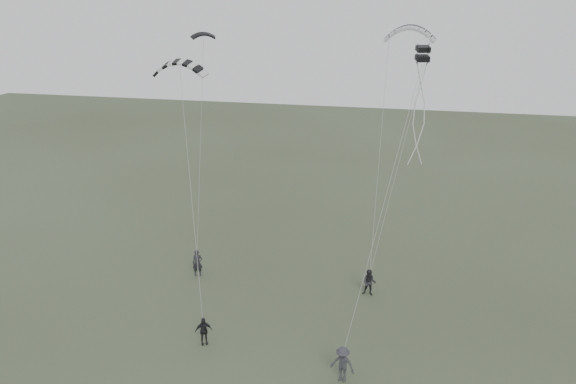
% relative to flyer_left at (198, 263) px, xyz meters
% --- Properties ---
extents(ground, '(140.00, 140.00, 0.00)m').
position_rel_flyer_left_xyz_m(ground, '(5.49, -6.35, -0.92)').
color(ground, '#353D2A').
rests_on(ground, ground).
extents(flyer_left, '(0.78, 0.63, 1.84)m').
position_rel_flyer_left_xyz_m(flyer_left, '(0.00, 0.00, 0.00)').
color(flyer_left, black).
rests_on(flyer_left, ground).
extents(flyer_right, '(0.87, 0.70, 1.72)m').
position_rel_flyer_left_xyz_m(flyer_right, '(11.52, -0.09, -0.06)').
color(flyer_right, black).
rests_on(flyer_right, ground).
extents(flyer_center, '(1.00, 0.79, 1.59)m').
position_rel_flyer_left_xyz_m(flyer_center, '(3.24, -7.39, -0.12)').
color(flyer_center, black).
rests_on(flyer_center, ground).
extents(flyer_far, '(1.34, 0.95, 1.89)m').
position_rel_flyer_left_xyz_m(flyer_far, '(10.97, -8.84, 0.02)').
color(flyer_far, '#2D2E33').
rests_on(flyer_far, ground).
extents(kite_dark_small, '(1.67, 1.41, 0.65)m').
position_rel_flyer_left_xyz_m(kite_dark_small, '(-0.57, 4.58, 14.60)').
color(kite_dark_small, black).
rests_on(kite_dark_small, flyer_left).
extents(kite_pale_large, '(3.49, 1.26, 1.57)m').
position_rel_flyer_left_xyz_m(kite_pale_large, '(12.83, 7.88, 14.97)').
color(kite_pale_large, '#A8AAAD').
rests_on(kite_pale_large, flyer_right).
extents(kite_striped, '(3.13, 1.09, 1.36)m').
position_rel_flyer_left_xyz_m(kite_striped, '(0.38, -1.80, 13.47)').
color(kite_striped, black).
rests_on(kite_striped, flyer_center).
extents(kite_box, '(0.78, 0.84, 0.78)m').
position_rel_flyer_left_xyz_m(kite_box, '(13.68, -3.41, 14.34)').
color(kite_box, black).
rests_on(kite_box, flyer_far).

